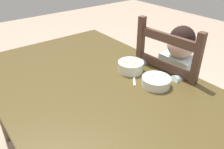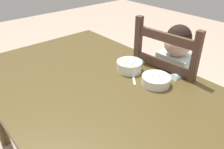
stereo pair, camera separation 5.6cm
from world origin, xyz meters
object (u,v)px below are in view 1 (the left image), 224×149
at_px(spoon, 134,76).
at_px(bowl_of_carrots, 131,66).
at_px(child_figure, 174,75).
at_px(bowl_of_peas, 156,81).
at_px(dining_chair, 171,95).
at_px(dining_table, 95,94).

bearing_deg(spoon, bowl_of_carrots, 153.59).
distance_m(child_figure, spoon, 0.34).
bearing_deg(bowl_of_peas, bowl_of_carrots, -179.99).
xyz_separation_m(dining_chair, child_figure, (-0.00, -0.00, 0.16)).
height_order(dining_table, child_figure, child_figure).
bearing_deg(dining_chair, child_figure, -161.60).
relative_size(dining_table, spoon, 12.41).
height_order(dining_table, spoon, spoon).
height_order(bowl_of_peas, bowl_of_carrots, bowl_of_carrots).
bearing_deg(spoon, dining_table, -114.83).
xyz_separation_m(dining_table, dining_chair, (0.13, 0.53, -0.16)).
xyz_separation_m(dining_chair, spoon, (-0.04, -0.33, 0.25)).
bearing_deg(bowl_of_carrots, dining_chair, 70.35).
xyz_separation_m(child_figure, bowl_of_peas, (0.10, -0.29, 0.11)).
bearing_deg(dining_chair, bowl_of_carrots, -109.65).
distance_m(bowl_of_peas, bowl_of_carrots, 0.20).
bearing_deg(child_figure, spoon, -96.20).
xyz_separation_m(dining_table, bowl_of_peas, (0.23, 0.24, 0.11)).
bearing_deg(bowl_of_carrots, dining_table, -97.12).
relative_size(dining_chair, spoon, 8.38).
xyz_separation_m(child_figure, spoon, (-0.04, -0.33, 0.09)).
distance_m(child_figure, bowl_of_peas, 0.33).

